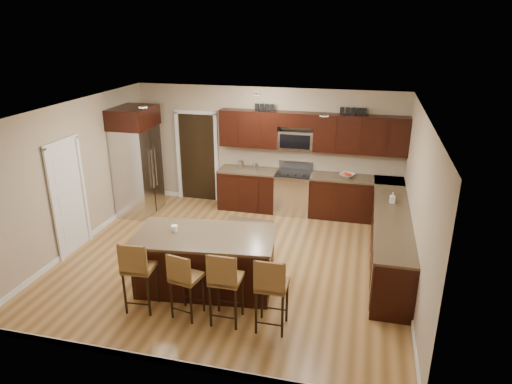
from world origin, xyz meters
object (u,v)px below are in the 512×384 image
(stool_left, at_px, (137,268))
(refrigerator, at_px, (137,160))
(range, at_px, (293,192))
(stool_mid, at_px, (184,278))
(island, at_px, (206,263))
(stool_right, at_px, (225,280))
(stool_extra, at_px, (271,286))

(stool_left, distance_m, refrigerator, 3.86)
(range, height_order, stool_mid, range)
(island, height_order, refrigerator, refrigerator)
(stool_right, relative_size, stool_extra, 1.00)
(stool_mid, xyz_separation_m, refrigerator, (-2.44, 3.40, 0.56))
(stool_left, bearing_deg, stool_right, -4.88)
(stool_mid, xyz_separation_m, stool_right, (0.60, -0.01, 0.06))
(stool_mid, bearing_deg, stool_left, -168.17)
(range, relative_size, island, 0.48)
(stool_mid, height_order, stool_extra, stool_extra)
(stool_mid, distance_m, stool_right, 0.61)
(island, distance_m, stool_left, 1.15)
(stool_extra, bearing_deg, island, 144.98)
(range, relative_size, stool_left, 0.99)
(stool_mid, bearing_deg, stool_right, 10.63)
(range, relative_size, stool_mid, 1.08)
(stool_mid, bearing_deg, range, 89.79)
(stool_left, height_order, stool_right, stool_right)
(island, height_order, stool_left, stool_left)
(stool_extra, bearing_deg, stool_mid, 179.06)
(stool_left, xyz_separation_m, refrigerator, (-1.74, 3.41, 0.50))
(refrigerator, relative_size, stool_extra, 2.08)
(stool_left, bearing_deg, refrigerator, 112.18)
(range, relative_size, stool_extra, 0.98)
(range, bearing_deg, island, -104.02)
(refrigerator, bearing_deg, stool_mid, -54.27)
(stool_left, bearing_deg, stool_mid, -4.33)
(refrigerator, bearing_deg, island, -46.12)
(stool_right, bearing_deg, stool_extra, -0.62)
(stool_right, bearing_deg, range, 85.95)
(island, bearing_deg, refrigerator, 127.21)
(stool_right, relative_size, refrigerator, 0.48)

